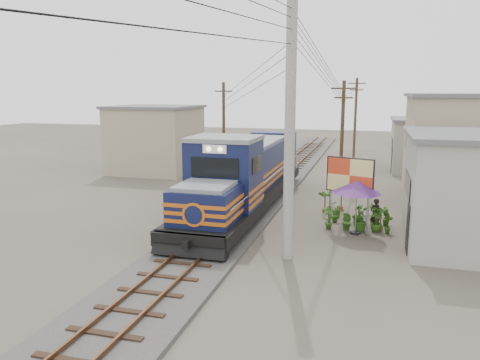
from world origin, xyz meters
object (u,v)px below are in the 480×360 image
(billboard, at_px, (350,177))
(vendor, at_px, (375,214))
(locomotive, at_px, (247,176))
(market_umbrella, at_px, (357,187))

(billboard, xyz_separation_m, vendor, (1.19, 0.66, -1.79))
(vendor, bearing_deg, locomotive, -50.74)
(locomotive, relative_size, market_umbrella, 6.45)
(locomotive, relative_size, vendor, 11.56)
(billboard, height_order, vendor, billboard)
(billboard, distance_m, market_umbrella, 0.61)
(locomotive, xyz_separation_m, vendor, (6.75, -2.02, -1.08))
(locomotive, height_order, billboard, locomotive)
(locomotive, relative_size, billboard, 4.96)
(market_umbrella, xyz_separation_m, vendor, (0.85, 1.00, -1.42))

